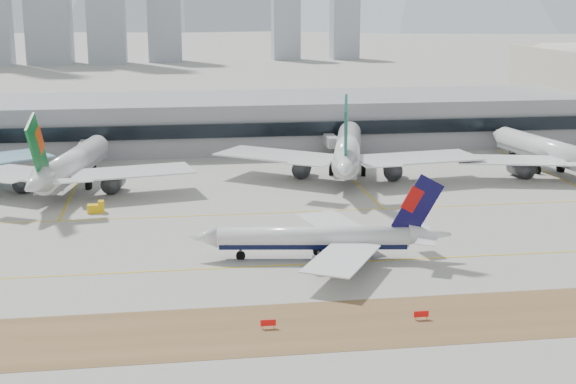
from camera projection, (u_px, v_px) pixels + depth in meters
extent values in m
plane|color=#A3A099|center=(299.00, 256.00, 144.97)|extent=(3000.00, 3000.00, 0.00)
cube|color=brown|center=(334.00, 325.00, 114.19)|extent=(360.00, 18.00, 0.06)
cube|color=yellow|center=(303.00, 264.00, 140.15)|extent=(360.00, 0.45, 0.04)
cube|color=yellow|center=(277.00, 213.00, 173.81)|extent=(360.00, 0.45, 0.04)
cylinder|color=white|center=(313.00, 237.00, 142.09)|extent=(34.12, 8.38, 3.71)
cube|color=black|center=(313.00, 243.00, 142.33)|extent=(33.37, 7.74, 1.67)
cone|color=white|center=(203.00, 237.00, 141.98)|extent=(5.65, 4.39, 3.71)
cone|color=white|center=(430.00, 234.00, 142.10)|extent=(7.98, 4.72, 3.71)
cube|color=white|center=(334.00, 224.00, 152.25)|extent=(12.57, 19.78, 0.22)
cube|color=white|center=(417.00, 225.00, 146.71)|extent=(4.15, 5.69, 0.15)
cylinder|color=#3F4247|center=(325.00, 240.00, 149.38)|extent=(5.99, 3.54, 2.78)
cube|color=#3F4247|center=(325.00, 234.00, 149.12)|extent=(2.37, 0.60, 1.30)
cube|color=white|center=(342.00, 258.00, 132.25)|extent=(16.40, 20.03, 0.22)
cube|color=white|center=(427.00, 241.00, 137.34)|extent=(5.24, 6.11, 0.15)
cylinder|color=#3F4247|center=(329.00, 263.00, 136.05)|extent=(5.99, 3.54, 2.78)
cube|color=#3F4247|center=(329.00, 257.00, 135.79)|extent=(2.37, 0.60, 1.30)
cube|color=#0C0A40|center=(418.00, 206.00, 140.87)|extent=(9.12, 1.60, 11.62)
cube|color=#AF0C0B|center=(412.00, 199.00, 140.57)|extent=(4.16, 0.98, 4.98)
cylinder|color=#3F4247|center=(241.00, 253.00, 142.72)|extent=(0.45, 0.45, 2.23)
cylinder|color=black|center=(241.00, 256.00, 142.83)|extent=(1.74, 0.87, 1.67)
cylinder|color=#3F4247|center=(319.00, 257.00, 140.45)|extent=(0.45, 0.45, 2.23)
cylinder|color=black|center=(319.00, 260.00, 140.56)|extent=(1.74, 0.87, 1.67)
cylinder|color=#3F4247|center=(318.00, 249.00, 145.14)|extent=(0.45, 0.45, 2.23)
cylinder|color=black|center=(318.00, 251.00, 145.25)|extent=(1.74, 0.87, 1.67)
cylinder|color=white|center=(73.00, 162.00, 195.19)|extent=(13.77, 44.79, 5.88)
cube|color=slate|center=(74.00, 168.00, 195.57)|extent=(12.75, 43.76, 2.65)
cone|color=white|center=(101.00, 143.00, 220.08)|extent=(7.01, 7.74, 5.88)
cone|color=white|center=(35.00, 184.00, 168.63)|extent=(7.56, 10.78, 5.88)
cube|color=white|center=(132.00, 172.00, 188.51)|extent=(30.26, 18.37, 0.35)
cube|color=white|center=(73.00, 181.00, 170.06)|extent=(8.74, 5.38, 0.24)
cylinder|color=#3F4247|center=(114.00, 182.00, 192.31)|extent=(5.67, 8.08, 4.41)
cube|color=#3F4247|center=(113.00, 175.00, 191.89)|extent=(0.99, 3.12, 2.06)
cube|color=white|center=(2.00, 180.00, 170.59)|extent=(9.30, 7.71, 0.24)
cylinder|color=#3F4247|center=(27.00, 181.00, 193.04)|extent=(5.67, 8.08, 4.41)
cube|color=#3F4247|center=(26.00, 174.00, 192.62)|extent=(0.99, 3.12, 2.06)
cube|color=#0D5E25|center=(37.00, 149.00, 169.98)|extent=(2.73, 12.19, 15.77)
cube|color=#CE3E0C|center=(39.00, 140.00, 170.77)|extent=(1.63, 5.57, 6.75)
cylinder|color=#3F4247|center=(93.00, 167.00, 212.70)|extent=(0.71, 0.71, 3.53)
cylinder|color=black|center=(93.00, 169.00, 212.88)|extent=(1.49, 2.79, 2.65)
cylinder|color=#3F4247|center=(57.00, 182.00, 195.23)|extent=(0.71, 0.71, 3.53)
cylinder|color=black|center=(58.00, 185.00, 195.40)|extent=(1.49, 2.79, 2.65)
cylinder|color=#3F4247|center=(89.00, 182.00, 194.96)|extent=(0.71, 0.71, 3.53)
cylinder|color=black|center=(89.00, 185.00, 195.14)|extent=(1.49, 2.79, 2.65)
cylinder|color=white|center=(348.00, 148.00, 210.24)|extent=(17.97, 49.21, 6.49)
cube|color=slate|center=(348.00, 154.00, 210.66)|extent=(16.80, 48.03, 2.92)
cone|color=white|center=(350.00, 130.00, 237.61)|extent=(8.09, 8.83, 6.49)
cone|color=white|center=(345.00, 168.00, 181.04)|extent=(8.90, 12.14, 6.49)
cube|color=white|center=(417.00, 158.00, 201.89)|extent=(32.89, 18.60, 0.39)
cube|color=white|center=(382.00, 165.00, 182.12)|extent=(9.42, 5.43, 0.26)
cylinder|color=#3F4247|center=(393.00, 169.00, 206.41)|extent=(6.67, 9.10, 4.87)
cube|color=#3F4247|center=(393.00, 161.00, 205.95)|extent=(1.28, 3.43, 2.27)
cube|color=white|center=(279.00, 155.00, 205.12)|extent=(33.63, 29.80, 0.39)
cube|color=white|center=(308.00, 163.00, 183.68)|extent=(10.24, 8.84, 0.26)
cylinder|color=#3F4247|center=(302.00, 167.00, 208.56)|extent=(6.67, 9.10, 4.87)
cube|color=#3F4247|center=(302.00, 159.00, 208.10)|extent=(1.28, 3.43, 2.27)
cube|color=#135547|center=(346.00, 132.00, 182.52)|extent=(3.79, 13.32, 17.41)
cube|color=#B1B9BB|center=(346.00, 123.00, 183.39)|extent=(2.15, 6.11, 7.45)
cylinder|color=#3F4247|center=(349.00, 154.00, 229.51)|extent=(0.78, 0.78, 3.89)
cylinder|color=black|center=(349.00, 156.00, 229.70)|extent=(1.80, 3.11, 2.92)
cylinder|color=#3F4247|center=(331.00, 168.00, 210.54)|extent=(0.78, 0.78, 3.89)
cylinder|color=black|center=(331.00, 171.00, 210.73)|extent=(1.80, 3.11, 2.92)
cylinder|color=#3F4247|center=(363.00, 168.00, 209.76)|extent=(0.78, 0.78, 3.89)
cylinder|color=black|center=(363.00, 171.00, 209.95)|extent=(1.80, 3.11, 2.92)
cylinder|color=white|center=(548.00, 149.00, 213.23)|extent=(12.10, 42.95, 5.63)
cube|color=slate|center=(547.00, 155.00, 213.60)|extent=(11.13, 41.98, 2.54)
cone|color=white|center=(498.00, 135.00, 236.03)|extent=(6.56, 7.29, 5.63)
cube|color=white|center=(510.00, 160.00, 203.27)|extent=(29.15, 18.23, 0.34)
cylinder|color=#3F4247|center=(521.00, 168.00, 208.07)|extent=(5.26, 7.66, 4.23)
cube|color=#3F4247|center=(521.00, 162.00, 207.67)|extent=(0.87, 2.99, 1.97)
cylinder|color=#3F4247|center=(513.00, 155.00, 229.33)|extent=(0.68, 0.68, 3.38)
cylinder|color=black|center=(513.00, 157.00, 229.49)|extent=(1.36, 2.66, 2.54)
cylinder|color=#3F4247|center=(537.00, 167.00, 212.15)|extent=(0.68, 0.68, 3.38)
cylinder|color=black|center=(537.00, 170.00, 212.31)|extent=(1.36, 2.66, 2.54)
cylinder|color=#3F4247|center=(561.00, 166.00, 214.25)|extent=(0.68, 0.68, 3.38)
cylinder|color=black|center=(561.00, 168.00, 214.41)|extent=(1.36, 2.66, 2.54)
cube|color=gray|center=(242.00, 121.00, 253.79)|extent=(280.00, 42.00, 15.00)
cube|color=black|center=(248.00, 130.00, 233.00)|extent=(280.00, 1.20, 4.00)
cube|color=beige|center=(543.00, 88.00, 286.91)|extent=(2.00, 57.00, 27.90)
cube|color=red|center=(268.00, 323.00, 112.65)|extent=(2.20, 0.15, 0.90)
cylinder|color=orange|center=(263.00, 327.00, 112.69)|extent=(0.10, 0.10, 0.50)
cylinder|color=orange|center=(274.00, 327.00, 112.92)|extent=(0.10, 0.10, 0.50)
cube|color=red|center=(421.00, 314.00, 115.78)|extent=(2.20, 0.15, 0.90)
cylinder|color=orange|center=(416.00, 319.00, 115.82)|extent=(0.10, 0.10, 0.50)
cylinder|color=orange|center=(426.00, 318.00, 116.05)|extent=(0.10, 0.10, 0.50)
cube|color=yellow|center=(96.00, 209.00, 173.79)|extent=(3.50, 2.00, 1.80)
cube|color=yellow|center=(101.00, 203.00, 173.67)|extent=(1.20, 1.80, 1.00)
cylinder|color=black|center=(90.00, 212.00, 172.98)|extent=(0.70, 0.30, 0.70)
cylinder|color=black|center=(91.00, 210.00, 174.52)|extent=(0.70, 0.30, 0.70)
cylinder|color=black|center=(101.00, 212.00, 173.31)|extent=(0.70, 0.30, 0.70)
cylinder|color=black|center=(102.00, 210.00, 174.85)|extent=(0.70, 0.30, 0.70)
cube|color=#98A0AD|center=(48.00, 6.00, 558.33)|extent=(30.00, 27.00, 80.00)
cube|color=#98A0AD|center=(164.00, 13.00, 580.36)|extent=(24.00, 21.60, 70.00)
cube|color=#98A0AD|center=(286.00, 23.00, 599.58)|extent=(20.00, 18.00, 55.00)
cube|color=#98A0AD|center=(345.00, 27.00, 606.73)|extent=(20.00, 18.00, 48.00)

